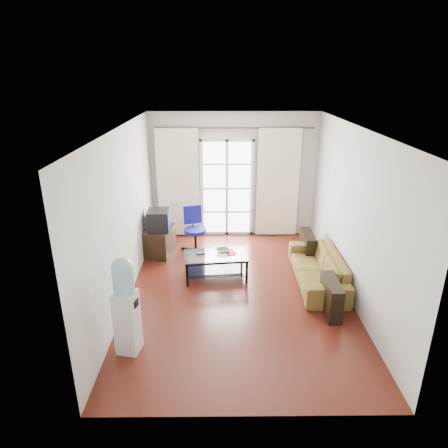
{
  "coord_description": "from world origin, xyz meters",
  "views": [
    {
      "loc": [
        -0.29,
        -5.86,
        3.48
      ],
      "look_at": [
        -0.23,
        0.35,
        1.09
      ],
      "focal_mm": 32.0,
      "sensor_mm": 36.0,
      "label": 1
    }
  ],
  "objects_px": {
    "tv_stand": "(159,241)",
    "water_cooler": "(126,304)",
    "coffee_table": "(216,263)",
    "crt_tv": "(158,220)",
    "task_chair": "(195,238)",
    "sofa": "(318,268)"
  },
  "relations": [
    {
      "from": "coffee_table",
      "to": "crt_tv",
      "type": "xyz_separation_m",
      "value": [
        -1.14,
        0.93,
        0.46
      ]
    },
    {
      "from": "coffee_table",
      "to": "tv_stand",
      "type": "distance_m",
      "value": 1.52
    },
    {
      "from": "coffee_table",
      "to": "tv_stand",
      "type": "height_order",
      "value": "tv_stand"
    },
    {
      "from": "tv_stand",
      "to": "crt_tv",
      "type": "bearing_deg",
      "value": -77.91
    },
    {
      "from": "coffee_table",
      "to": "task_chair",
      "type": "height_order",
      "value": "task_chair"
    },
    {
      "from": "sofa",
      "to": "task_chair",
      "type": "height_order",
      "value": "task_chair"
    },
    {
      "from": "tv_stand",
      "to": "coffee_table",
      "type": "bearing_deg",
      "value": -31.95
    },
    {
      "from": "sofa",
      "to": "tv_stand",
      "type": "bearing_deg",
      "value": -111.62
    },
    {
      "from": "water_cooler",
      "to": "crt_tv",
      "type": "bearing_deg",
      "value": 101.55
    },
    {
      "from": "tv_stand",
      "to": "water_cooler",
      "type": "height_order",
      "value": "water_cooler"
    },
    {
      "from": "tv_stand",
      "to": "water_cooler",
      "type": "xyz_separation_m",
      "value": [
        0.02,
        -3.01,
        0.44
      ]
    },
    {
      "from": "sofa",
      "to": "tv_stand",
      "type": "distance_m",
      "value": 3.16
    },
    {
      "from": "crt_tv",
      "to": "task_chair",
      "type": "distance_m",
      "value": 0.88
    },
    {
      "from": "task_chair",
      "to": "coffee_table",
      "type": "bearing_deg",
      "value": -86.42
    },
    {
      "from": "coffee_table",
      "to": "crt_tv",
      "type": "bearing_deg",
      "value": 140.75
    },
    {
      "from": "crt_tv",
      "to": "tv_stand",
      "type": "bearing_deg",
      "value": 90.3
    },
    {
      "from": "sofa",
      "to": "coffee_table",
      "type": "distance_m",
      "value": 1.79
    },
    {
      "from": "sofa",
      "to": "tv_stand",
      "type": "relative_size",
      "value": 2.52
    },
    {
      "from": "sofa",
      "to": "task_chair",
      "type": "relative_size",
      "value": 2.02
    },
    {
      "from": "tv_stand",
      "to": "task_chair",
      "type": "xyz_separation_m",
      "value": [
        0.71,
        0.13,
        0.0
      ]
    },
    {
      "from": "coffee_table",
      "to": "water_cooler",
      "type": "relative_size",
      "value": 0.85
    },
    {
      "from": "tv_stand",
      "to": "task_chair",
      "type": "height_order",
      "value": "task_chair"
    }
  ]
}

